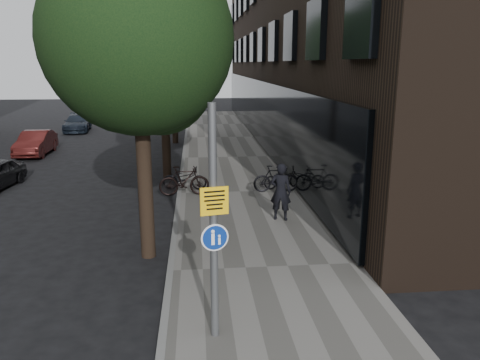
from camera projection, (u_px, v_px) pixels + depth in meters
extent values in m
plane|color=black|center=(282.00, 358.00, 7.76)|extent=(120.00, 120.00, 0.00)
cube|color=slate|center=(240.00, 193.00, 17.43)|extent=(4.50, 60.00, 0.12)
cube|color=slate|center=(179.00, 194.00, 17.22)|extent=(0.15, 60.00, 0.13)
cylinder|color=black|center=(146.00, 196.00, 11.48)|extent=(0.36, 0.36, 3.20)
sphere|color=black|center=(138.00, 39.00, 10.58)|extent=(4.40, 4.40, 4.40)
sphere|color=black|center=(160.00, 82.00, 11.64)|extent=(2.64, 2.64, 2.64)
cylinder|color=black|center=(166.00, 140.00, 19.69)|extent=(0.36, 0.36, 3.20)
sphere|color=black|center=(162.00, 49.00, 18.79)|extent=(5.00, 5.00, 5.00)
sphere|color=black|center=(174.00, 74.00, 19.84)|extent=(3.00, 3.00, 3.00)
cylinder|color=black|center=(175.00, 117.00, 28.38)|extent=(0.36, 0.36, 3.20)
sphere|color=black|center=(173.00, 54.00, 27.48)|extent=(5.00, 5.00, 5.00)
sphere|color=black|center=(180.00, 71.00, 28.54)|extent=(3.00, 3.00, 3.00)
cylinder|color=#595B5E|center=(214.00, 226.00, 7.73)|extent=(0.13, 0.13, 4.05)
cube|color=#E0AA0B|center=(213.00, 200.00, 7.62)|extent=(0.46, 0.12, 0.47)
cylinder|color=navy|center=(214.00, 236.00, 7.78)|extent=(0.41, 0.09, 0.41)
cylinder|color=white|center=(214.00, 236.00, 7.78)|extent=(0.46, 0.10, 0.47)
imported|color=black|center=(281.00, 192.00, 14.08)|extent=(0.74, 0.60, 1.76)
imported|color=black|center=(283.00, 178.00, 17.74)|extent=(1.64, 0.83, 0.82)
imported|color=black|center=(276.00, 179.00, 17.24)|extent=(1.68, 0.48, 1.01)
imported|color=black|center=(185.00, 178.00, 17.57)|extent=(1.71, 0.77, 0.87)
imported|color=black|center=(184.00, 181.00, 16.77)|extent=(1.83, 0.64, 1.08)
imported|color=#531917|center=(36.00, 143.00, 24.86)|extent=(1.43, 3.89, 1.27)
imported|color=#1A232F|center=(77.00, 123.00, 33.56)|extent=(2.09, 4.27, 1.19)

